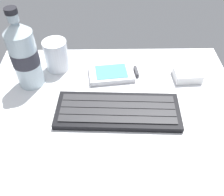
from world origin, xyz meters
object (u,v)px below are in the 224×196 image
Objects in this scene: water_bottle at (24,55)px; charger_block at (187,75)px; keyboard at (118,111)px; juice_cup at (57,56)px; handheld_device at (114,74)px.

charger_block is (41.50, 1.05, -7.81)cm from water_bottle.
keyboard is 3.47× the size of juice_cup.
keyboard is 1.42× the size of water_bottle.
charger_block is at bearing 1.44° from water_bottle.
water_bottle is 2.97× the size of charger_block.
water_bottle is at bearing -134.96° from juice_cup.
keyboard is 4.21× the size of charger_block.
charger_block reaches higher than keyboard.
handheld_device is at bearing 176.19° from charger_block.
water_bottle is at bearing -173.80° from handheld_device.
water_bottle is (-22.39, 11.19, 8.20)cm from keyboard.
keyboard is at bearing -46.93° from juice_cup.
charger_block is (19.11, 12.23, 0.39)cm from keyboard.
juice_cup is at bearing 166.24° from handheld_device.
water_bottle reaches higher than juice_cup.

